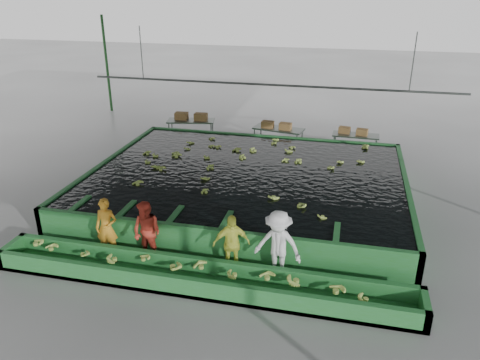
% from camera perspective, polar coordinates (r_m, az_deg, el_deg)
% --- Properties ---
extents(ground, '(80.00, 80.00, 0.00)m').
position_cam_1_polar(ground, '(14.12, -0.47, -4.51)').
color(ground, gray).
rests_on(ground, ground).
extents(shed_roof, '(20.00, 22.00, 0.04)m').
position_cam_1_polar(shed_roof, '(12.62, -0.55, 16.07)').
color(shed_roof, gray).
rests_on(shed_roof, shed_posts).
extents(shed_posts, '(20.00, 22.00, 5.00)m').
position_cam_1_polar(shed_posts, '(13.16, -0.51, 5.20)').
color(shed_posts, '#215123').
rests_on(shed_posts, ground).
extents(flotation_tank, '(10.00, 8.00, 0.90)m').
position_cam_1_polar(flotation_tank, '(15.25, 0.87, -0.48)').
color(flotation_tank, '#256D30').
rests_on(flotation_tank, ground).
extents(tank_water, '(9.70, 7.70, 0.00)m').
position_cam_1_polar(tank_water, '(15.09, 0.88, 0.92)').
color(tank_water, black).
rests_on(tank_water, flotation_tank).
extents(sorting_trough, '(10.00, 1.00, 0.50)m').
position_cam_1_polar(sorting_trough, '(11.03, -5.06, -11.76)').
color(sorting_trough, '#256D30').
rests_on(sorting_trough, ground).
extents(cableway_rail, '(0.08, 0.08, 14.00)m').
position_cam_1_polar(cableway_rail, '(17.77, 3.44, 11.52)').
color(cableway_rail, '#59605B').
rests_on(cableway_rail, shed_roof).
extents(rail_hanger_left, '(0.04, 0.04, 2.00)m').
position_cam_1_polar(rail_hanger_left, '(19.11, -11.94, 14.93)').
color(rail_hanger_left, '#59605B').
rests_on(rail_hanger_left, shed_roof).
extents(rail_hanger_right, '(0.04, 0.04, 2.00)m').
position_cam_1_polar(rail_hanger_right, '(17.45, 20.36, 13.31)').
color(rail_hanger_right, '#59605B').
rests_on(rail_hanger_right, shed_roof).
extents(worker_a, '(0.61, 0.43, 1.57)m').
position_cam_1_polar(worker_a, '(12.37, -15.95, -5.60)').
color(worker_a, orange).
rests_on(worker_a, ground).
extents(worker_b, '(0.90, 0.78, 1.60)m').
position_cam_1_polar(worker_b, '(11.89, -11.28, -6.24)').
color(worker_b, '#B63323').
rests_on(worker_b, ground).
extents(worker_c, '(0.97, 0.69, 1.52)m').
position_cam_1_polar(worker_c, '(11.26, -1.08, -7.79)').
color(worker_c, '#E1E84C').
rests_on(worker_c, ground).
extents(worker_d, '(1.22, 0.82, 1.75)m').
position_cam_1_polar(worker_d, '(11.01, 4.65, -7.95)').
color(worker_d, white).
rests_on(worker_d, ground).
extents(packing_table_left, '(2.16, 1.20, 0.93)m').
position_cam_1_polar(packing_table_left, '(20.94, -5.96, 6.05)').
color(packing_table_left, '#59605B').
rests_on(packing_table_left, ground).
extents(packing_table_mid, '(2.18, 1.20, 0.94)m').
position_cam_1_polar(packing_table_mid, '(19.70, 4.67, 5.02)').
color(packing_table_mid, '#59605B').
rests_on(packing_table_mid, ground).
extents(packing_table_right, '(1.86, 0.79, 0.84)m').
position_cam_1_polar(packing_table_right, '(19.68, 13.83, 4.24)').
color(packing_table_right, '#59605B').
rests_on(packing_table_right, ground).
extents(box_stack_left, '(1.45, 0.48, 0.31)m').
position_cam_1_polar(box_stack_left, '(20.86, -5.96, 7.32)').
color(box_stack_left, olive).
rests_on(box_stack_left, packing_table_left).
extents(box_stack_mid, '(1.28, 0.52, 0.27)m').
position_cam_1_polar(box_stack_mid, '(19.52, 4.45, 6.30)').
color(box_stack_mid, olive).
rests_on(box_stack_mid, packing_table_mid).
extents(box_stack_right, '(1.19, 0.53, 0.25)m').
position_cam_1_polar(box_stack_right, '(19.61, 13.60, 5.49)').
color(box_stack_right, olive).
rests_on(box_stack_right, packing_table_right).
extents(floating_bananas, '(8.78, 5.99, 0.12)m').
position_cam_1_polar(floating_bananas, '(15.82, 1.51, 1.98)').
color(floating_bananas, '#9DBA4A').
rests_on(floating_bananas, tank_water).
extents(trough_bananas, '(8.79, 0.59, 0.12)m').
position_cam_1_polar(trough_bananas, '(10.94, -5.09, -11.11)').
color(trough_bananas, '#9DBA4A').
rests_on(trough_bananas, sorting_trough).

